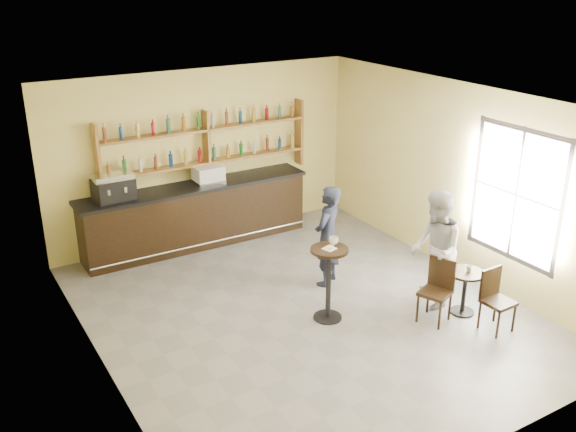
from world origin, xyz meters
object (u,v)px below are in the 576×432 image
pastry_case (208,175)px  man_main (328,236)px  espresso_machine (113,187)px  pedestal_table (328,284)px  chair_west (435,292)px  bar_counter (196,215)px  chair_south (498,302)px  patron_second (435,250)px  cafe_table (464,292)px

pastry_case → man_main: 2.75m
espresso_machine → pedestal_table: size_ratio=0.58×
espresso_machine → chair_west: size_ratio=0.69×
bar_counter → chair_south: bearing=-63.8°
bar_counter → espresso_machine: bearing=180.0°
bar_counter → man_main: (1.20, -2.54, 0.26)m
patron_second → espresso_machine: bearing=-106.3°
pedestal_table → chair_west: bearing=-33.7°
pedestal_table → chair_west: 1.56m
espresso_machine → pastry_case: bearing=-6.8°
pastry_case → chair_west: size_ratio=0.56×
pastry_case → cafe_table: (2.13, -4.41, -0.99)m
chair_south → patron_second: (-0.26, 1.06, 0.45)m
man_main → chair_south: 2.80m
bar_counter → pedestal_table: bar_counter is taller
espresso_machine → chair_south: (3.94, -5.01, -0.95)m
bar_counter → cafe_table: bar_counter is taller
pedestal_table → chair_south: size_ratio=1.24×
espresso_machine → pastry_case: (1.75, 0.00, -0.08)m
bar_counter → patron_second: 4.53m
cafe_table → chair_west: bearing=174.8°
pastry_case → chair_west: (1.58, -4.36, -0.85)m
chair_west → chair_south: bearing=20.6°
pedestal_table → chair_south: (1.89, -1.51, -0.11)m
espresso_machine → cafe_table: 5.97m
chair_west → chair_south: 0.88m
pedestal_table → patron_second: size_ratio=0.62×
man_main → cafe_table: 2.28m
cafe_table → chair_west: chair_west is taller
espresso_machine → cafe_table: espresso_machine is taller
chair_west → patron_second: 0.69m
pedestal_table → chair_south: pedestal_table is taller
bar_counter → man_main: size_ratio=2.57×
pastry_case → chair_west: bearing=-78.9°
espresso_machine → bar_counter: bearing=-6.8°
cafe_table → pedestal_table: bearing=153.6°
man_main → chair_south: size_ratio=1.83×
bar_counter → chair_west: size_ratio=4.54×
pedestal_table → man_main: (0.63, 0.95, 0.27)m
pastry_case → man_main: bearing=-79.0°
chair_west → pastry_case: bearing=177.9°
chair_west → patron_second: bearing=118.1°
man_main → chair_west: bearing=78.5°
espresso_machine → man_main: 3.73m
espresso_machine → patron_second: (3.68, -3.95, -0.49)m
pedestal_table → chair_south: bearing=-38.6°
man_main → cafe_table: (1.21, -1.87, -0.50)m
bar_counter → man_main: bearing=-64.8°
bar_counter → chair_west: bearing=-66.9°
cafe_table → chair_south: (0.05, -0.60, 0.12)m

